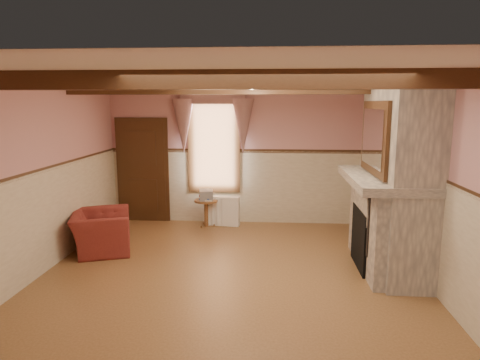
# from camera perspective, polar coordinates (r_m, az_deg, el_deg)

# --- Properties ---
(floor) EXTENTS (5.50, 6.00, 0.01)m
(floor) POSITION_cam_1_polar(r_m,az_deg,el_deg) (6.25, -1.50, -12.98)
(floor) COLOR brown
(floor) RESTS_ON ground
(ceiling) EXTENTS (5.50, 6.00, 0.01)m
(ceiling) POSITION_cam_1_polar(r_m,az_deg,el_deg) (5.76, -1.63, 13.57)
(ceiling) COLOR silver
(ceiling) RESTS_ON wall_back
(wall_back) EXTENTS (5.50, 0.02, 2.80)m
(wall_back) POSITION_cam_1_polar(r_m,az_deg,el_deg) (8.80, 0.41, 3.26)
(wall_back) COLOR #CB8D90
(wall_back) RESTS_ON floor
(wall_front) EXTENTS (5.50, 0.02, 2.80)m
(wall_front) POSITION_cam_1_polar(r_m,az_deg,el_deg) (2.98, -7.50, -10.72)
(wall_front) COLOR #CB8D90
(wall_front) RESTS_ON floor
(wall_left) EXTENTS (0.02, 6.00, 2.80)m
(wall_left) POSITION_cam_1_polar(r_m,az_deg,el_deg) (6.71, -25.64, 0.08)
(wall_left) COLOR #CB8D90
(wall_left) RESTS_ON floor
(wall_right) EXTENTS (0.02, 6.00, 2.80)m
(wall_right) POSITION_cam_1_polar(r_m,az_deg,el_deg) (6.21, 24.60, -0.58)
(wall_right) COLOR #CB8D90
(wall_right) RESTS_ON floor
(wainscot) EXTENTS (5.50, 6.00, 1.50)m
(wainscot) POSITION_cam_1_polar(r_m,az_deg,el_deg) (6.00, -1.53, -6.38)
(wainscot) COLOR beige
(wainscot) RESTS_ON floor
(chair_rail) EXTENTS (5.50, 6.00, 0.08)m
(chair_rail) POSITION_cam_1_polar(r_m,az_deg,el_deg) (5.83, -1.56, 0.71)
(chair_rail) COLOR black
(chair_rail) RESTS_ON wainscot
(firebox) EXTENTS (0.20, 0.95, 0.90)m
(firebox) POSITION_cam_1_polar(r_m,az_deg,el_deg) (6.78, 16.24, -7.48)
(firebox) COLOR black
(firebox) RESTS_ON floor
(armchair) EXTENTS (1.20, 1.28, 0.68)m
(armchair) POSITION_cam_1_polar(r_m,az_deg,el_deg) (7.59, -18.01, -6.57)
(armchair) COLOR maroon
(armchair) RESTS_ON floor
(side_table) EXTENTS (0.52, 0.52, 0.55)m
(side_table) POSITION_cam_1_polar(r_m,az_deg,el_deg) (8.70, -4.53, -4.41)
(side_table) COLOR brown
(side_table) RESTS_ON floor
(book_stack) EXTENTS (0.32, 0.37, 0.20)m
(book_stack) POSITION_cam_1_polar(r_m,az_deg,el_deg) (8.61, -4.55, -1.99)
(book_stack) COLOR #B7AD8C
(book_stack) RESTS_ON side_table
(radiator) EXTENTS (0.72, 0.26, 0.60)m
(radiator) POSITION_cam_1_polar(r_m,az_deg,el_deg) (8.75, -2.36, -4.13)
(radiator) COLOR white
(radiator) RESTS_ON floor
(bowl) EXTENTS (0.33, 0.33, 0.08)m
(bowl) POSITION_cam_1_polar(r_m,az_deg,el_deg) (6.70, 18.54, 1.08)
(bowl) COLOR brown
(bowl) RESTS_ON mantel
(mantel_clock) EXTENTS (0.14, 0.24, 0.20)m
(mantel_clock) POSITION_cam_1_polar(r_m,az_deg,el_deg) (7.38, 17.24, 2.40)
(mantel_clock) COLOR black
(mantel_clock) RESTS_ON mantel
(oil_lamp) EXTENTS (0.11, 0.11, 0.28)m
(oil_lamp) POSITION_cam_1_polar(r_m,az_deg,el_deg) (7.05, 17.86, 2.35)
(oil_lamp) COLOR #BF8135
(oil_lamp) RESTS_ON mantel
(candle_red) EXTENTS (0.06, 0.06, 0.16)m
(candle_red) POSITION_cam_1_polar(r_m,az_deg,el_deg) (6.13, 19.91, 0.57)
(candle_red) COLOR #AA1714
(candle_red) RESTS_ON mantel
(jar_yellow) EXTENTS (0.06, 0.06, 0.12)m
(jar_yellow) POSITION_cam_1_polar(r_m,az_deg,el_deg) (6.32, 19.42, 0.69)
(jar_yellow) COLOR gold
(jar_yellow) RESTS_ON mantel
(fireplace) EXTENTS (0.85, 2.00, 2.80)m
(fireplace) POSITION_cam_1_polar(r_m,az_deg,el_deg) (6.67, 20.22, 0.41)
(fireplace) COLOR gray
(fireplace) RESTS_ON floor
(mantel) EXTENTS (1.05, 2.05, 0.12)m
(mantel) POSITION_cam_1_polar(r_m,az_deg,el_deg) (6.63, 18.70, 0.09)
(mantel) COLOR gray
(mantel) RESTS_ON fireplace
(overmantel_mirror) EXTENTS (0.06, 1.44, 1.04)m
(overmantel_mirror) POSITION_cam_1_polar(r_m,az_deg,el_deg) (6.51, 17.42, 5.41)
(overmantel_mirror) COLOR silver
(overmantel_mirror) RESTS_ON fireplace
(door) EXTENTS (1.10, 0.10, 2.10)m
(door) POSITION_cam_1_polar(r_m,az_deg,el_deg) (9.18, -12.82, 1.08)
(door) COLOR black
(door) RESTS_ON floor
(window) EXTENTS (1.06, 0.08, 2.02)m
(window) POSITION_cam_1_polar(r_m,az_deg,el_deg) (8.81, -3.51, 4.88)
(window) COLOR white
(window) RESTS_ON wall_back
(window_drapes) EXTENTS (1.30, 0.14, 1.40)m
(window_drapes) POSITION_cam_1_polar(r_m,az_deg,el_deg) (8.68, -3.63, 8.77)
(window_drapes) COLOR gray
(window_drapes) RESTS_ON wall_back
(ceiling_beam_front) EXTENTS (5.50, 0.18, 0.20)m
(ceiling_beam_front) POSITION_cam_1_polar(r_m,az_deg,el_deg) (4.56, -3.20, 13.20)
(ceiling_beam_front) COLOR black
(ceiling_beam_front) RESTS_ON ceiling
(ceiling_beam_back) EXTENTS (5.50, 0.18, 0.20)m
(ceiling_beam_back) POSITION_cam_1_polar(r_m,az_deg,el_deg) (6.95, -0.59, 12.16)
(ceiling_beam_back) COLOR black
(ceiling_beam_back) RESTS_ON ceiling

